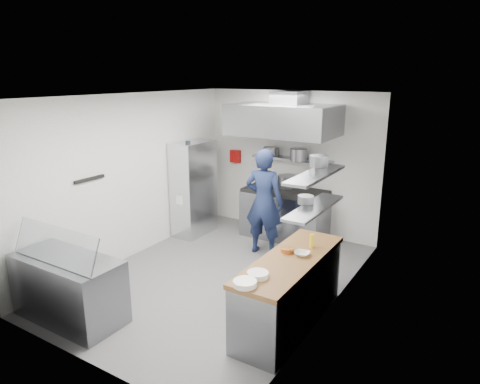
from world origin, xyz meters
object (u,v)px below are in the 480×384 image
Objects in this scene: gas_range at (285,215)px; wire_rack at (194,188)px; chef at (264,202)px; display_case at (69,288)px.

wire_rack is at bearing -155.17° from gas_range.
display_case is (-1.12, -3.20, -0.52)m from chef.
wire_rack is at bearing -12.01° from chef.
wire_rack reaches higher than gas_range.
gas_range is at bearing 74.98° from display_case.
gas_range is 1.07× the size of display_case.
wire_rack reaches higher than display_case.
display_case is at bearing -105.02° from gas_range.
gas_range is 0.86× the size of wire_rack.
chef reaches higher than display_case.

